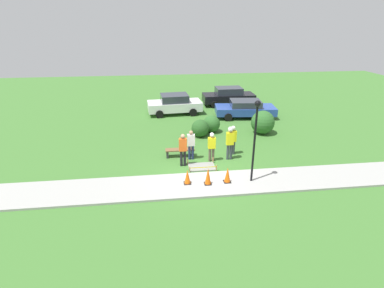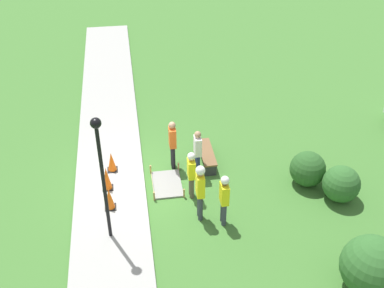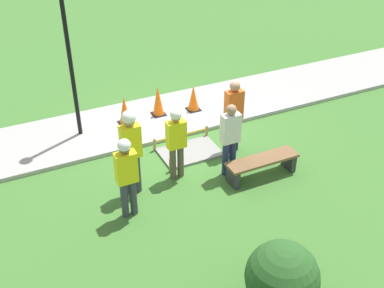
% 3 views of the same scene
% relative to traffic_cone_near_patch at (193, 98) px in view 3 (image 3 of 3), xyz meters
% --- Properties ---
extents(ground_plane, '(60.00, 60.00, 0.00)m').
position_rel_traffic_cone_near_patch_xyz_m(ground_plane, '(0.66, 1.02, -0.45)').
color(ground_plane, '#3D702D').
extents(sidewalk, '(28.00, 2.24, 0.10)m').
position_rel_traffic_cone_near_patch_xyz_m(sidewalk, '(0.66, -0.10, -0.40)').
color(sidewalk, '#9E9E99').
rests_on(sidewalk, ground_plane).
extents(wet_concrete_patch, '(1.43, 0.99, 0.32)m').
position_rel_traffic_cone_near_patch_xyz_m(wet_concrete_patch, '(0.94, 1.73, -0.41)').
color(wet_concrete_patch, gray).
rests_on(wet_concrete_patch, ground_plane).
extents(traffic_cone_near_patch, '(0.34, 0.34, 0.70)m').
position_rel_traffic_cone_near_patch_xyz_m(traffic_cone_near_patch, '(0.00, 0.00, 0.00)').
color(traffic_cone_near_patch, black).
rests_on(traffic_cone_near_patch, sidewalk).
extents(traffic_cone_far_patch, '(0.34, 0.34, 0.82)m').
position_rel_traffic_cone_near_patch_xyz_m(traffic_cone_far_patch, '(0.94, -0.16, 0.06)').
color(traffic_cone_far_patch, black).
rests_on(traffic_cone_far_patch, sidewalk).
extents(traffic_cone_sidewalk_edge, '(0.34, 0.34, 0.75)m').
position_rel_traffic_cone_near_patch_xyz_m(traffic_cone_sidewalk_edge, '(1.88, -0.09, 0.02)').
color(traffic_cone_sidewalk_edge, black).
rests_on(traffic_cone_sidewalk_edge, sidewalk).
extents(park_bench, '(1.63, 0.44, 0.46)m').
position_rel_traffic_cone_near_patch_xyz_m(park_bench, '(-0.08, 3.23, -0.12)').
color(park_bench, '#2D2D33').
rests_on(park_bench, ground_plane).
extents(worker_supervisor, '(0.40, 0.28, 1.91)m').
position_rel_traffic_cone_near_patch_xyz_m(worker_supervisor, '(2.60, 2.55, 0.72)').
color(worker_supervisor, '#383D47').
rests_on(worker_supervisor, ground_plane).
extents(worker_assistant, '(0.40, 0.25, 1.73)m').
position_rel_traffic_cone_near_patch_xyz_m(worker_assistant, '(2.93, 3.19, 0.58)').
color(worker_assistant, '#383D47').
rests_on(worker_assistant, ground_plane).
extents(worker_trainee, '(0.40, 0.24, 1.66)m').
position_rel_traffic_cone_near_patch_xyz_m(worker_trainee, '(1.58, 2.45, 0.53)').
color(worker_trainee, brown).
rests_on(worker_trainee, ground_plane).
extents(bystander_in_orange_shirt, '(0.40, 0.24, 1.79)m').
position_rel_traffic_cone_near_patch_xyz_m(bystander_in_orange_shirt, '(-0.01, 2.06, 0.57)').
color(bystander_in_orange_shirt, black).
rests_on(bystander_in_orange_shirt, ground_plane).
extents(bystander_in_gray_shirt, '(0.40, 0.22, 1.69)m').
position_rel_traffic_cone_near_patch_xyz_m(bystander_in_gray_shirt, '(0.51, 2.81, 0.51)').
color(bystander_in_gray_shirt, navy).
rests_on(bystander_in_gray_shirt, ground_plane).
extents(lamppost_near, '(0.28, 0.28, 3.90)m').
position_rel_traffic_cone_near_patch_xyz_m(lamppost_near, '(3.04, -0.10, 2.21)').
color(lamppost_near, black).
rests_on(lamppost_near, sidewalk).
extents(shrub_rounded_mid, '(1.16, 1.16, 1.16)m').
position_rel_traffic_cone_near_patch_xyz_m(shrub_rounded_mid, '(1.52, 6.24, 0.13)').
color(shrub_rounded_mid, '#285623').
rests_on(shrub_rounded_mid, ground_plane).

